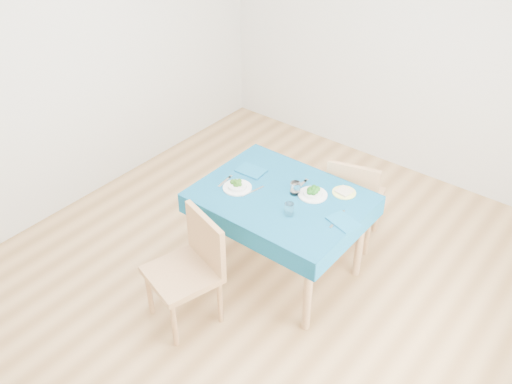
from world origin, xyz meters
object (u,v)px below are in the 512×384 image
Objects in this scene: bowl_far at (313,192)px; bowl_near at (237,185)px; chair_far at (357,188)px; table at (280,235)px; side_plate at (344,193)px; chair_near at (181,259)px.

bowl_near is at bearing -150.95° from bowl_far.
table is at bearing 57.17° from chair_far.
chair_far reaches higher than side_plate.
chair_near is 6.41× the size of side_plate.
chair_far is at bearing 84.84° from bowl_far.
bowl_near is at bearing 111.43° from chair_near.
bowl_far is at bearing 29.05° from bowl_near.
side_plate is at bearing 45.81° from bowl_far.
chair_near reaches higher than chair_far.
chair_near reaches higher than bowl_near.
chair_far is 4.82× the size of bowl_near.
side_plate is at bearing 33.98° from bowl_near.
table is at bearing 22.99° from bowl_near.
bowl_near reaches higher than side_plate.
chair_far reaches higher than bowl_far.
table is at bearing 89.30° from chair_near.
table is 0.61m from side_plate.
chair_near is 1.30m from side_plate.
side_plate is (0.66, 0.45, -0.03)m from bowl_near.
table is at bearing -142.01° from bowl_far.
chair_far is at bearing 57.70° from bowl_near.
side_plate is (0.60, 1.14, 0.19)m from chair_near.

